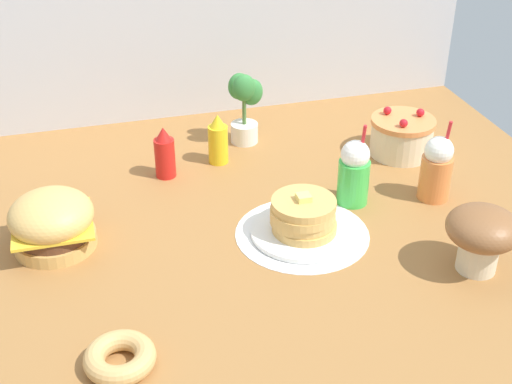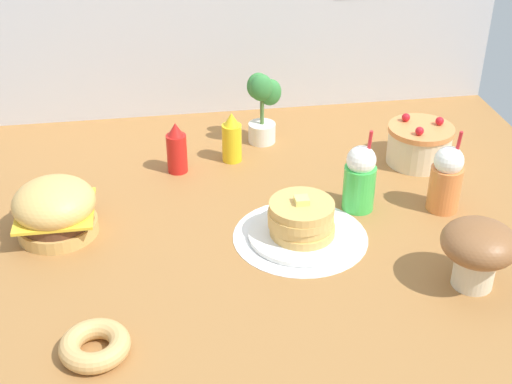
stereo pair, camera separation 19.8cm
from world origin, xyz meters
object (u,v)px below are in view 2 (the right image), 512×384
(pancake_stack, at_px, (301,222))
(mustard_bottle, at_px, (232,139))
(layer_cake, at_px, (419,144))
(orange_float_cup, at_px, (446,179))
(mushroom_stool, at_px, (478,248))
(potted_plant, at_px, (263,104))
(ketchup_bottle, at_px, (177,149))
(donut_pink_glaze, at_px, (95,345))
(cream_soda_cup, at_px, (360,178))
(burger, at_px, (55,209))

(pancake_stack, relative_size, mustard_bottle, 1.70)
(pancake_stack, distance_m, layer_cake, 0.62)
(orange_float_cup, distance_m, mushroom_stool, 0.37)
(layer_cake, bearing_deg, potted_plant, 154.69)
(potted_plant, bearing_deg, ketchup_bottle, -151.25)
(mustard_bottle, relative_size, donut_pink_glaze, 1.08)
(ketchup_bottle, relative_size, mushroom_stool, 0.91)
(cream_soda_cup, xyz_separation_m, donut_pink_glaze, (-0.77, -0.52, -0.08))
(cream_soda_cup, relative_size, potted_plant, 0.98)
(burger, relative_size, pancake_stack, 0.78)
(mustard_bottle, relative_size, mushroom_stool, 0.91)
(ketchup_bottle, xyz_separation_m, potted_plant, (0.31, 0.17, 0.06))
(burger, height_order, mushroom_stool, mushroom_stool)
(layer_cake, distance_m, cream_soda_cup, 0.38)
(cream_soda_cup, xyz_separation_m, orange_float_cup, (0.25, -0.04, 0.00))
(orange_float_cup, height_order, mushroom_stool, orange_float_cup)
(pancake_stack, xyz_separation_m, mustard_bottle, (-0.14, 0.49, 0.03))
(pancake_stack, height_order, ketchup_bottle, ketchup_bottle)
(burger, distance_m, potted_plant, 0.84)
(ketchup_bottle, relative_size, donut_pink_glaze, 1.08)
(burger, distance_m, pancake_stack, 0.70)
(donut_pink_glaze, height_order, mushroom_stool, mushroom_stool)
(mustard_bottle, bearing_deg, burger, -146.82)
(mustard_bottle, distance_m, donut_pink_glaze, 0.98)
(mushroom_stool, bearing_deg, cream_soda_cup, 115.11)
(pancake_stack, height_order, cream_soda_cup, cream_soda_cup)
(pancake_stack, height_order, mustard_bottle, mustard_bottle)
(donut_pink_glaze, xyz_separation_m, potted_plant, (0.55, 1.00, 0.12))
(pancake_stack, relative_size, potted_plant, 1.11)
(layer_cake, distance_m, mustard_bottle, 0.63)
(pancake_stack, bearing_deg, mustard_bottle, 105.39)
(cream_soda_cup, height_order, donut_pink_glaze, cream_soda_cup)
(cream_soda_cup, bearing_deg, burger, 179.86)
(layer_cake, height_order, mushroom_stool, mushroom_stool)
(layer_cake, bearing_deg, pancake_stack, -141.95)
(pancake_stack, height_order, potted_plant, potted_plant)
(mustard_bottle, xyz_separation_m, mushroom_stool, (0.53, -0.77, 0.03))
(ketchup_bottle, height_order, potted_plant, potted_plant)
(cream_soda_cup, relative_size, mushroom_stool, 1.36)
(mustard_bottle, bearing_deg, cream_soda_cup, -46.81)
(cream_soda_cup, relative_size, donut_pink_glaze, 1.61)
(orange_float_cup, relative_size, potted_plant, 0.98)
(burger, height_order, pancake_stack, burger)
(potted_plant, bearing_deg, mushroom_stool, -65.63)
(ketchup_bottle, distance_m, orange_float_cup, 0.86)
(ketchup_bottle, height_order, mustard_bottle, same)
(burger, bearing_deg, pancake_stack, -10.84)
(ketchup_bottle, distance_m, mushroom_stool, 1.02)
(layer_cake, bearing_deg, cream_soda_cup, -138.24)
(ketchup_bottle, distance_m, donut_pink_glaze, 0.87)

